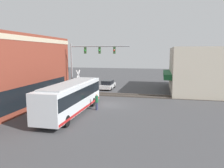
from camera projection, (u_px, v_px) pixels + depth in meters
The scene contains 9 objects.
ground_plane at pixel (109, 104), 26.10m from camera, with size 120.00×120.00×0.00m, color #424244.
shop_building at pixel (196, 70), 34.64m from camera, with size 13.87×9.12×6.93m.
city_bus at pixel (71, 97), 21.92m from camera, with size 11.26×2.59×3.18m.
traffic_signal_gantry at pixel (88, 57), 30.27m from camera, with size 0.42×8.37×7.40m.
crossing_signal at pixel (78, 81), 30.01m from camera, with size 1.41×1.18×3.81m.
rail_track_near at pixel (119, 95), 31.89m from camera, with size 2.60×60.00×0.15m.
parked_car_white at pixel (108, 85), 36.99m from camera, with size 4.51×1.82×1.51m.
pedestrian_near_bus at pixel (97, 102), 23.49m from camera, with size 0.34×0.34×1.75m.
pedestrian_at_crossing at pixel (84, 91), 29.65m from camera, with size 0.34×0.34×1.79m.
Camera 1 is at (-24.79, -5.88, 6.17)m, focal length 35.00 mm.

